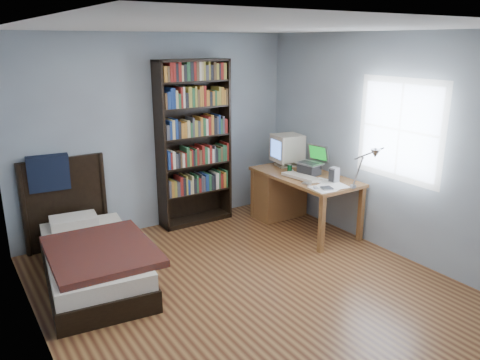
{
  "coord_description": "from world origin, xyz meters",
  "views": [
    {
      "loc": [
        -2.38,
        -3.44,
        2.39
      ],
      "look_at": [
        0.26,
        0.57,
        0.96
      ],
      "focal_mm": 35.0,
      "sensor_mm": 36.0,
      "label": 1
    }
  ],
  "objects_px": {
    "keyboard": "(301,177)",
    "soda_can": "(290,169)",
    "desk_lamp": "(372,157)",
    "speaker": "(334,175)",
    "bookshelf": "(194,144)",
    "crt_monitor": "(287,148)",
    "laptop": "(310,166)",
    "bed": "(90,254)",
    "desk": "(285,190)"
  },
  "relations": [
    {
      "from": "desk",
      "to": "soda_can",
      "type": "xyz_separation_m",
      "value": [
        -0.1,
        -0.21,
        0.37
      ]
    },
    {
      "from": "desk_lamp",
      "to": "laptop",
      "type": "bearing_deg",
      "value": 85.91
    },
    {
      "from": "speaker",
      "to": "bookshelf",
      "type": "relative_size",
      "value": 0.09
    },
    {
      "from": "laptop",
      "to": "speaker",
      "type": "bearing_deg",
      "value": -89.07
    },
    {
      "from": "keyboard",
      "to": "soda_can",
      "type": "relative_size",
      "value": 4.71
    },
    {
      "from": "desk",
      "to": "bed",
      "type": "xyz_separation_m",
      "value": [
        -2.75,
        -0.21,
        -0.15
      ]
    },
    {
      "from": "crt_monitor",
      "to": "desk_lamp",
      "type": "relative_size",
      "value": 0.78
    },
    {
      "from": "bed",
      "to": "keyboard",
      "type": "bearing_deg",
      "value": -6.16
    },
    {
      "from": "crt_monitor",
      "to": "laptop",
      "type": "distance_m",
      "value": 0.53
    },
    {
      "from": "laptop",
      "to": "bed",
      "type": "height_order",
      "value": "bed"
    },
    {
      "from": "desk_lamp",
      "to": "keyboard",
      "type": "height_order",
      "value": "desk_lamp"
    },
    {
      "from": "keyboard",
      "to": "bookshelf",
      "type": "bearing_deg",
      "value": 123.63
    },
    {
      "from": "desk",
      "to": "desk_lamp",
      "type": "distance_m",
      "value": 1.67
    },
    {
      "from": "desk",
      "to": "speaker",
      "type": "xyz_separation_m",
      "value": [
        0.08,
        -0.85,
        0.41
      ]
    },
    {
      "from": "bookshelf",
      "to": "keyboard",
      "type": "bearing_deg",
      "value": -48.66
    },
    {
      "from": "crt_monitor",
      "to": "speaker",
      "type": "relative_size",
      "value": 2.38
    },
    {
      "from": "desk",
      "to": "bed",
      "type": "relative_size",
      "value": 0.73
    },
    {
      "from": "keyboard",
      "to": "bookshelf",
      "type": "height_order",
      "value": "bookshelf"
    },
    {
      "from": "keyboard",
      "to": "soda_can",
      "type": "xyz_separation_m",
      "value": [
        0.04,
        0.28,
        0.04
      ]
    },
    {
      "from": "laptop",
      "to": "soda_can",
      "type": "distance_m",
      "value": 0.27
    },
    {
      "from": "keyboard",
      "to": "bookshelf",
      "type": "xyz_separation_m",
      "value": [
        -0.95,
        1.08,
        0.35
      ]
    },
    {
      "from": "speaker",
      "to": "bed",
      "type": "xyz_separation_m",
      "value": [
        -2.84,
        0.64,
        -0.56
      ]
    },
    {
      "from": "keyboard",
      "to": "bed",
      "type": "distance_m",
      "value": 2.68
    },
    {
      "from": "crt_monitor",
      "to": "keyboard",
      "type": "height_order",
      "value": "crt_monitor"
    },
    {
      "from": "crt_monitor",
      "to": "keyboard",
      "type": "bearing_deg",
      "value": -110.66
    },
    {
      "from": "crt_monitor",
      "to": "keyboard",
      "type": "relative_size",
      "value": 0.86
    },
    {
      "from": "laptop",
      "to": "bookshelf",
      "type": "distance_m",
      "value": 1.55
    },
    {
      "from": "desk_lamp",
      "to": "bed",
      "type": "distance_m",
      "value": 3.17
    },
    {
      "from": "speaker",
      "to": "bed",
      "type": "relative_size",
      "value": 0.09
    },
    {
      "from": "crt_monitor",
      "to": "soda_can",
      "type": "bearing_deg",
      "value": -121.23
    },
    {
      "from": "keyboard",
      "to": "bed",
      "type": "relative_size",
      "value": 0.25
    },
    {
      "from": "crt_monitor",
      "to": "speaker",
      "type": "xyz_separation_m",
      "value": [
        -0.0,
        -0.94,
        -0.16
      ]
    },
    {
      "from": "crt_monitor",
      "to": "soda_can",
      "type": "distance_m",
      "value": 0.41
    },
    {
      "from": "desk",
      "to": "soda_can",
      "type": "bearing_deg",
      "value": -115.01
    },
    {
      "from": "crt_monitor",
      "to": "desk_lamp",
      "type": "height_order",
      "value": "desk_lamp"
    },
    {
      "from": "desk_lamp",
      "to": "soda_can",
      "type": "bearing_deg",
      "value": 94.47
    },
    {
      "from": "crt_monitor",
      "to": "soda_can",
      "type": "xyz_separation_m",
      "value": [
        -0.19,
        -0.31,
        -0.2
      ]
    },
    {
      "from": "laptop",
      "to": "bookshelf",
      "type": "xyz_separation_m",
      "value": [
        -1.16,
        1.0,
        0.26
      ]
    },
    {
      "from": "desk_lamp",
      "to": "speaker",
      "type": "distance_m",
      "value": 0.73
    },
    {
      "from": "bed",
      "to": "desk_lamp",
      "type": "bearing_deg",
      "value": -24.71
    },
    {
      "from": "soda_can",
      "to": "crt_monitor",
      "type": "bearing_deg",
      "value": 58.77
    },
    {
      "from": "bookshelf",
      "to": "bed",
      "type": "height_order",
      "value": "bookshelf"
    },
    {
      "from": "bookshelf",
      "to": "bed",
      "type": "xyz_separation_m",
      "value": [
        -1.67,
        -0.79,
        -0.83
      ]
    },
    {
      "from": "crt_monitor",
      "to": "bookshelf",
      "type": "xyz_separation_m",
      "value": [
        -1.17,
        0.49,
        0.11
      ]
    },
    {
      "from": "soda_can",
      "to": "bed",
      "type": "relative_size",
      "value": 0.05
    },
    {
      "from": "desk_lamp",
      "to": "bed",
      "type": "height_order",
      "value": "desk_lamp"
    },
    {
      "from": "soda_can",
      "to": "bed",
      "type": "distance_m",
      "value": 2.71
    },
    {
      "from": "crt_monitor",
      "to": "bookshelf",
      "type": "distance_m",
      "value": 1.27
    },
    {
      "from": "soda_can",
      "to": "bookshelf",
      "type": "xyz_separation_m",
      "value": [
        -0.98,
        0.8,
        0.31
      ]
    },
    {
      "from": "keyboard",
      "to": "bed",
      "type": "bearing_deg",
      "value": 166.12
    }
  ]
}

